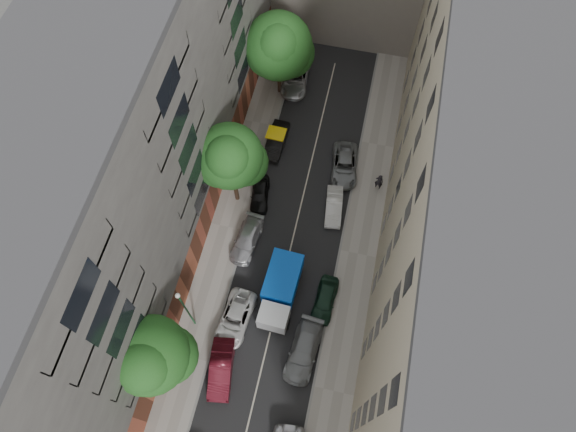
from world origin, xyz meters
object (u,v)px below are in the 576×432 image
(tarp_truck, at_px, (280,290))
(car_right_2, at_px, (325,300))
(car_left_1, at_px, (221,369))
(tree_mid, at_px, (231,159))
(tree_far, at_px, (279,49))
(car_right_4, at_px, (344,165))
(car_left_2, at_px, (235,318))
(lamp_post, at_px, (185,307))
(pedestrian, at_px, (379,182))
(car_right_3, at_px, (334,206))
(car_left_3, at_px, (247,240))
(car_left_5, at_px, (276,141))
(car_left_4, at_px, (260,194))
(car_left_6, at_px, (296,77))
(car_right_1, at_px, (304,351))
(tree_near, at_px, (151,358))

(tarp_truck, xyz_separation_m, car_right_2, (3.48, 0.28, -0.82))
(car_left_1, relative_size, tree_mid, 0.48)
(tree_mid, xyz_separation_m, tree_far, (0.87, 12.26, -0.76))
(car_right_2, relative_size, tree_far, 0.45)
(car_right_4, bearing_deg, car_left_2, -117.66)
(tarp_truck, distance_m, lamp_post, 7.53)
(car_left_2, relative_size, pedestrian, 2.48)
(car_right_2, relative_size, car_right_3, 1.03)
(car_left_3, distance_m, tree_mid, 7.20)
(car_left_5, relative_size, pedestrian, 2.25)
(car_left_4, height_order, car_left_6, car_left_6)
(lamp_post, bearing_deg, car_right_1, -2.36)
(tarp_truck, relative_size, tree_near, 0.64)
(car_left_5, bearing_deg, tarp_truck, -73.25)
(car_left_3, height_order, car_right_3, car_left_3)
(car_right_4, bearing_deg, tree_far, 129.16)
(pedestrian, bearing_deg, car_left_4, 29.68)
(car_right_1, height_order, tree_mid, tree_mid)
(car_left_4, relative_size, car_right_3, 0.96)
(car_left_1, height_order, car_left_6, car_left_1)
(car_left_1, xyz_separation_m, car_left_4, (-0.80, 14.80, -0.11))
(car_right_1, xyz_separation_m, car_right_3, (0.00, 12.40, -0.09))
(tree_far, bearing_deg, lamp_post, -93.17)
(car_left_5, height_order, tree_mid, tree_mid)
(car_left_2, distance_m, car_left_4, 10.96)
(car_right_1, xyz_separation_m, tree_mid, (-8.18, 11.51, 5.84))
(car_left_1, distance_m, car_left_4, 14.82)
(car_left_1, height_order, car_right_3, car_left_1)
(car_left_1, relative_size, lamp_post, 0.64)
(tree_near, relative_size, lamp_post, 1.31)
(car_right_1, height_order, tree_near, tree_near)
(car_left_2, bearing_deg, car_left_1, -84.67)
(car_left_5, distance_m, car_right_2, 15.33)
(car_left_4, distance_m, tree_near, 17.15)
(car_left_2, height_order, tree_near, tree_near)
(car_right_4, relative_size, tree_near, 0.51)
(car_left_2, bearing_deg, car_right_4, 74.70)
(car_left_3, bearing_deg, lamp_post, -100.73)
(car_left_2, height_order, car_right_3, car_left_2)
(car_right_3, bearing_deg, car_left_3, -151.25)
(car_right_3, distance_m, tree_near, 19.39)
(car_right_2, bearing_deg, car_right_4, 96.18)
(car_right_1, distance_m, tree_far, 25.38)
(car_left_3, xyz_separation_m, tree_near, (-2.70, -11.48, 5.86))
(car_left_1, height_order, car_left_2, car_left_1)
(car_left_5, xyz_separation_m, tree_mid, (-1.91, -6.29, 5.86))
(car_left_5, distance_m, car_right_1, 18.87)
(car_left_3, bearing_deg, car_left_2, -77.30)
(tarp_truck, relative_size, car_left_2, 1.27)
(car_left_5, height_order, tree_near, tree_near)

